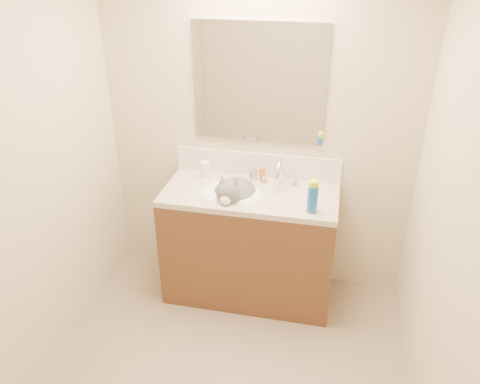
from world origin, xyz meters
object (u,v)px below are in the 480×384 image
at_px(silver_jar, 253,175).
at_px(spray_can, 312,199).
at_px(vanity_cabinet, 249,246).
at_px(pill_bottle, 205,169).
at_px(cat, 234,195).
at_px(faucet, 279,175).
at_px(basin, 232,201).
at_px(amber_bottle, 262,174).

relative_size(silver_jar, spray_can, 0.37).
distance_m(vanity_cabinet, silver_jar, 0.52).
height_order(pill_bottle, silver_jar, pill_bottle).
relative_size(vanity_cabinet, spray_can, 6.65).
xyz_separation_m(cat, spray_can, (0.54, -0.15, 0.11)).
relative_size(faucet, spray_can, 1.55).
height_order(basin, spray_can, spray_can).
xyz_separation_m(faucet, cat, (-0.29, -0.16, -0.11)).
bearing_deg(amber_bottle, basin, -127.14).
bearing_deg(faucet, basin, -150.88).
height_order(silver_jar, amber_bottle, amber_bottle).
bearing_deg(faucet, cat, -151.48).
relative_size(basin, faucet, 1.61).
height_order(silver_jar, spray_can, spray_can).
bearing_deg(silver_jar, pill_bottle, -174.16).
height_order(basin, amber_bottle, amber_bottle).
distance_m(vanity_cabinet, spray_can, 0.71).
height_order(cat, amber_bottle, cat).
distance_m(basin, silver_jar, 0.27).
xyz_separation_m(amber_bottle, spray_can, (0.38, -0.37, 0.04)).
bearing_deg(pill_bottle, spray_can, -23.00).
xyz_separation_m(basin, cat, (0.01, 0.01, 0.05)).
xyz_separation_m(basin, spray_can, (0.55, -0.14, 0.16)).
distance_m(vanity_cabinet, cat, 0.44).
height_order(faucet, silver_jar, faucet).
xyz_separation_m(cat, silver_jar, (0.09, 0.22, 0.06)).
relative_size(cat, silver_jar, 6.65).
bearing_deg(pill_bottle, amber_bottle, 4.28).
xyz_separation_m(vanity_cabinet, faucet, (0.18, 0.14, 0.54)).
distance_m(basin, spray_can, 0.59).
distance_m(amber_bottle, spray_can, 0.53).
bearing_deg(cat, vanity_cabinet, 14.24).
distance_m(basin, faucet, 0.38).
distance_m(vanity_cabinet, basin, 0.40).
height_order(vanity_cabinet, pill_bottle, pill_bottle).
xyz_separation_m(cat, amber_bottle, (0.16, 0.21, 0.07)).
distance_m(cat, pill_bottle, 0.33).
xyz_separation_m(pill_bottle, spray_can, (0.80, -0.34, 0.03)).
bearing_deg(amber_bottle, spray_can, -44.10).
relative_size(faucet, amber_bottle, 2.80).
distance_m(faucet, spray_can, 0.40).
bearing_deg(silver_jar, basin, -113.74).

